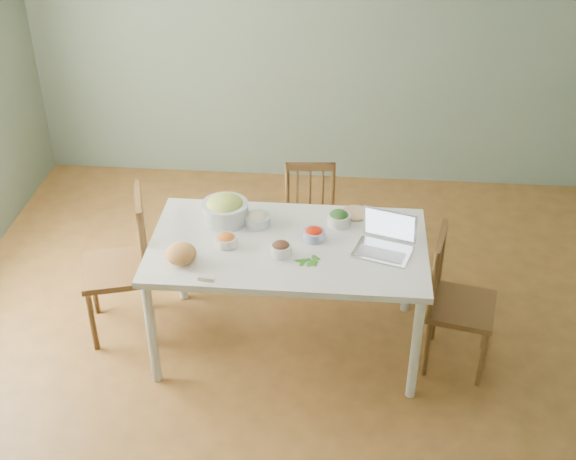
# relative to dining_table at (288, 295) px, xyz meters

# --- Properties ---
(floor) EXTENTS (5.00, 5.00, 0.00)m
(floor) POSITION_rel_dining_table_xyz_m (0.03, -0.13, -0.41)
(floor) COLOR brown
(floor) RESTS_ON ground
(wall_back) EXTENTS (5.00, 0.00, 2.70)m
(wall_back) POSITION_rel_dining_table_xyz_m (0.03, 2.37, 0.94)
(wall_back) COLOR #5A6C55
(wall_back) RESTS_ON ground
(dining_table) EXTENTS (1.74, 0.98, 0.81)m
(dining_table) POSITION_rel_dining_table_xyz_m (0.00, 0.00, 0.00)
(dining_table) COLOR silver
(dining_table) RESTS_ON floor
(chair_far) EXTENTS (0.42, 0.40, 0.89)m
(chair_far) POSITION_rel_dining_table_xyz_m (0.09, 0.77, 0.04)
(chair_far) COLOR #3B2213
(chair_far) RESTS_ON floor
(chair_left) EXTENTS (0.55, 0.56, 1.04)m
(chair_left) POSITION_rel_dining_table_xyz_m (-1.16, 0.07, 0.11)
(chair_left) COLOR #3B2213
(chair_left) RESTS_ON floor
(chair_right) EXTENTS (0.48, 0.50, 0.96)m
(chair_right) POSITION_rel_dining_table_xyz_m (1.11, -0.09, 0.07)
(chair_right) COLOR #3B2213
(chair_right) RESTS_ON floor
(bread_boule) EXTENTS (0.21, 0.21, 0.12)m
(bread_boule) POSITION_rel_dining_table_xyz_m (-0.62, -0.25, 0.47)
(bread_boule) COLOR #C68A49
(bread_boule) RESTS_ON dining_table
(butter_stick) EXTENTS (0.10, 0.04, 0.03)m
(butter_stick) POSITION_rel_dining_table_xyz_m (-0.44, -0.43, 0.42)
(butter_stick) COLOR beige
(butter_stick) RESTS_ON dining_table
(bowl_squash) EXTENTS (0.33, 0.33, 0.18)m
(bowl_squash) POSITION_rel_dining_table_xyz_m (-0.43, 0.24, 0.49)
(bowl_squash) COLOR tan
(bowl_squash) RESTS_ON dining_table
(bowl_carrot) EXTENTS (0.17, 0.17, 0.08)m
(bowl_carrot) POSITION_rel_dining_table_xyz_m (-0.38, -0.05, 0.45)
(bowl_carrot) COLOR #C95630
(bowl_carrot) RESTS_ON dining_table
(bowl_onion) EXTENTS (0.22, 0.22, 0.09)m
(bowl_onion) POSITION_rel_dining_table_xyz_m (-0.22, 0.20, 0.45)
(bowl_onion) COLOR beige
(bowl_onion) RESTS_ON dining_table
(bowl_mushroom) EXTENTS (0.16, 0.16, 0.09)m
(bowl_mushroom) POSITION_rel_dining_table_xyz_m (-0.03, -0.13, 0.45)
(bowl_mushroom) COLOR black
(bowl_mushroom) RESTS_ON dining_table
(bowl_redpep) EXTENTS (0.17, 0.17, 0.08)m
(bowl_redpep) POSITION_rel_dining_table_xyz_m (0.16, 0.06, 0.45)
(bowl_redpep) COLOR red
(bowl_redpep) RESTS_ON dining_table
(bowl_broccoli) EXTENTS (0.16, 0.16, 0.10)m
(bowl_broccoli) POSITION_rel_dining_table_xyz_m (0.31, 0.25, 0.46)
(bowl_broccoli) COLOR black
(bowl_broccoli) RESTS_ON dining_table
(flatbread) EXTENTS (0.22, 0.22, 0.02)m
(flatbread) POSITION_rel_dining_table_xyz_m (0.42, 0.38, 0.42)
(flatbread) COLOR tan
(flatbread) RESTS_ON dining_table
(basil_bunch) EXTENTS (0.17, 0.17, 0.02)m
(basil_bunch) POSITION_rel_dining_table_xyz_m (0.13, -0.18, 0.42)
(basil_bunch) COLOR #1F4918
(basil_bunch) RESTS_ON dining_table
(laptop) EXTENTS (0.41, 0.36, 0.24)m
(laptop) POSITION_rel_dining_table_xyz_m (0.59, -0.06, 0.53)
(laptop) COLOR silver
(laptop) RESTS_ON dining_table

